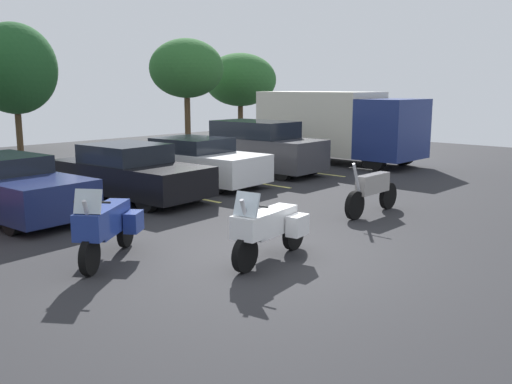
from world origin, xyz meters
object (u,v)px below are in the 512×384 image
object	(u,v)px
box_truck	(337,124)
car_white	(195,162)
car_navy	(7,188)
car_charcoal	(261,147)
motorcycle_third	(106,225)
motorcycle_second	(372,191)
motorcycle_touring	(268,227)
car_black	(129,173)

from	to	relation	value
box_truck	car_white	bearing A→B (deg)	177.61
car_navy	car_charcoal	size ratio (longest dim) A/B	1.09
motorcycle_third	car_charcoal	bearing A→B (deg)	27.16
car_white	motorcycle_second	bearing A→B (deg)	-89.50
box_truck	car_charcoal	bearing A→B (deg)	175.67
motorcycle_third	motorcycle_second	bearing A→B (deg)	-12.99
motorcycle_third	car_white	world-z (taller)	car_white
motorcycle_touring	car_navy	size ratio (longest dim) A/B	0.45
motorcycle_touring	car_navy	bearing A→B (deg)	102.85
motorcycle_second	motorcycle_third	distance (m)	6.47
car_navy	car_black	bearing A→B (deg)	-5.40
car_white	box_truck	world-z (taller)	box_truck
box_truck	motorcycle_second	bearing A→B (deg)	-140.49
motorcycle_touring	car_white	bearing A→B (deg)	57.44
motorcycle_touring	motorcycle_third	xyz separation A→B (m)	(-1.88, 2.06, 0.03)
motorcycle_third	car_black	world-z (taller)	car_black
motorcycle_touring	motorcycle_third	distance (m)	2.79
car_charcoal	car_black	bearing A→B (deg)	-175.54
car_navy	car_black	xyz separation A→B (m)	(3.18, -0.30, 0.02)
car_white	box_truck	xyz separation A→B (m)	(7.25, -0.30, 0.81)
car_black	car_white	bearing A→B (deg)	9.21
car_black	motorcycle_third	bearing A→B (deg)	-129.13
car_white	car_charcoal	xyz separation A→B (m)	(3.09, 0.01, 0.21)
car_white	car_charcoal	world-z (taller)	car_charcoal
motorcycle_second	car_charcoal	size ratio (longest dim) A/B	0.50
car_white	car_charcoal	distance (m)	3.10
car_white	car_charcoal	bearing A→B (deg)	0.23
motorcycle_second	car_navy	xyz separation A→B (m)	(-5.95, 6.09, 0.13)
car_black	car_charcoal	bearing A→B (deg)	4.46
motorcycle_touring	car_white	world-z (taller)	car_white
motorcycle_second	motorcycle_touring	bearing A→B (deg)	-172.16
car_white	motorcycle_touring	bearing A→B (deg)	-122.56
motorcycle_touring	car_black	bearing A→B (deg)	75.58
motorcycle_second	car_white	world-z (taller)	car_white
car_white	car_black	bearing A→B (deg)	-170.79
car_black	box_truck	bearing A→B (deg)	0.80
motorcycle_second	car_white	distance (m)	6.24
motorcycle_second	car_navy	size ratio (longest dim) A/B	0.46
motorcycle_second	car_white	bearing A→B (deg)	90.50
car_charcoal	motorcycle_second	bearing A→B (deg)	-115.91
motorcycle_third	box_truck	xyz separation A→B (m)	(13.50, 4.48, 0.86)
motorcycle_third	car_black	bearing A→B (deg)	50.87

